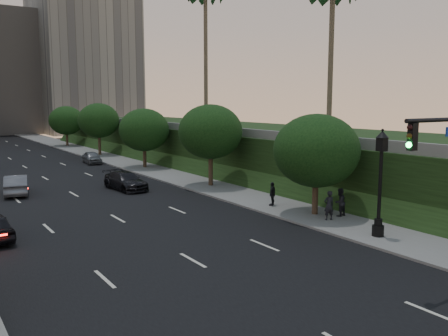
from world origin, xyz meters
TOP-DOWN VIEW (x-y plane):
  - ground at (0.00, 0.00)m, footprint 160.00×160.00m
  - road_surface at (0.00, 30.00)m, footprint 16.00×140.00m
  - sidewalk_right at (10.25, 30.00)m, footprint 4.50×140.00m
  - embankment at (22.00, 28.00)m, footprint 18.00×90.00m
  - parapet_wall at (13.50, 28.00)m, footprint 0.35×90.00m
  - office_block_right at (24.00, 96.00)m, footprint 20.00×22.00m
  - tree_right_a at (10.30, 8.00)m, footprint 5.20×5.20m
  - tree_right_b at (10.30, 20.00)m, footprint 5.20×5.20m
  - tree_right_c at (10.30, 33.00)m, footprint 5.20×5.20m
  - tree_right_d at (10.30, 47.00)m, footprint 5.20×5.20m
  - tree_right_e at (10.30, 62.00)m, footprint 5.20×5.20m
  - street_lamp at (9.57, 2.72)m, footprint 0.64×0.64m
  - sedan_mid_left at (-3.59, 25.34)m, footprint 2.43×4.80m
  - sedan_near_right at (4.01, 22.68)m, footprint 2.42×5.03m
  - sedan_far_right at (6.92, 39.84)m, footprint 2.02×4.18m
  - pedestrian_a at (9.90, 6.46)m, footprint 0.71×0.55m
  - pedestrian_b at (11.12, 6.76)m, footprint 0.90×0.74m
  - pedestrian_c at (9.63, 11.25)m, footprint 0.98×0.80m

SIDE VIEW (x-z plane):
  - ground at x=0.00m, z-range 0.00..0.00m
  - road_surface at x=0.00m, z-range 0.00..0.02m
  - sidewalk_right at x=10.25m, z-range 0.00..0.15m
  - sedan_far_right at x=6.92m, z-range 0.00..1.38m
  - sedan_near_right at x=4.01m, z-range 0.00..1.41m
  - sedan_mid_left at x=-3.59m, z-range 0.00..1.51m
  - pedestrian_c at x=9.63m, z-range 0.15..1.72m
  - pedestrian_b at x=11.12m, z-range 0.15..1.84m
  - pedestrian_a at x=9.90m, z-range 0.15..1.86m
  - embankment at x=22.00m, z-range 0.00..4.00m
  - street_lamp at x=9.57m, z-range -0.18..5.44m
  - tree_right_a at x=10.30m, z-range 0.90..7.14m
  - tree_right_c at x=10.30m, z-range 0.90..7.14m
  - tree_right_e at x=10.30m, z-range 0.90..7.14m
  - parapet_wall at x=13.50m, z-range 4.00..4.70m
  - tree_right_b at x=10.30m, z-range 1.15..7.88m
  - tree_right_d at x=10.30m, z-range 1.15..7.88m
  - office_block_right at x=24.00m, z-range 0.00..36.00m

